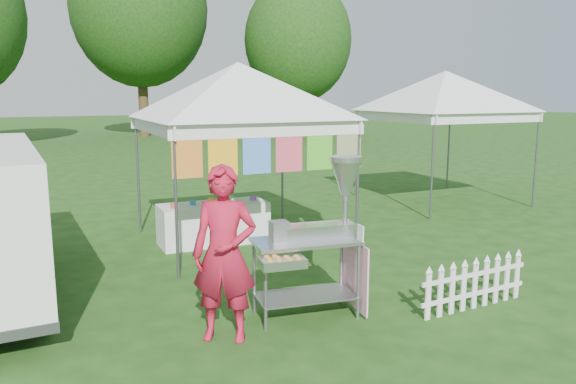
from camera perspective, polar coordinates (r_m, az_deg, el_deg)
name	(u,v)px	position (r m, az deg, el deg)	size (l,w,h in m)	color
ground	(345,315)	(6.61, 5.86, -12.34)	(120.00, 120.00, 0.00)	#193F12
canopy_main	(238,63)	(9.30, -5.10, 12.95)	(4.24, 4.24, 3.45)	#59595E
canopy_right	(446,71)	(13.41, 15.73, 11.75)	(4.24, 4.24, 3.45)	#59595E
tree_mid	(139,9)	(34.12, -14.87, 17.54)	(7.60, 7.60, 11.52)	#3C2715
tree_right	(298,41)	(30.36, 1.02, 15.11)	(5.60, 5.60, 8.42)	#3C2715
donut_cart	(322,224)	(6.29, 3.52, -3.27)	(1.39, 0.86, 1.81)	gray
vendor	(224,254)	(5.73, -6.48, -6.30)	(0.66, 0.43, 1.81)	#B11530
picket_fence	(475,285)	(7.02, 18.45, -8.96)	(1.62, 0.13, 0.56)	white
display_table	(214,223)	(9.55, -7.56, -3.16)	(1.80, 0.70, 0.68)	white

